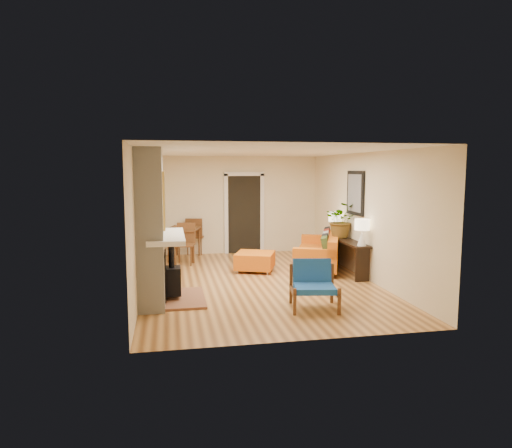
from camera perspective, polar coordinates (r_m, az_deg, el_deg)
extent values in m
plane|color=tan|center=(9.29, 0.23, -7.20)|extent=(6.50, 6.50, 0.00)
plane|color=white|center=(9.02, 0.24, 9.03)|extent=(6.50, 6.50, 0.00)
plane|color=#F3E2BE|center=(12.25, -2.67, 2.38)|extent=(4.50, 0.00, 4.50)
plane|color=#F3E2BE|center=(5.93, 6.26, -2.50)|extent=(4.50, 0.00, 4.50)
plane|color=#F3E2BE|center=(8.91, -14.11, 0.48)|extent=(0.00, 6.50, 6.50)
plane|color=#F3E2BE|center=(9.74, 13.34, 1.03)|extent=(0.00, 6.50, 6.50)
cube|color=black|center=(12.29, -1.49, 1.23)|extent=(0.88, 0.06, 2.10)
cube|color=white|center=(12.21, -3.76, 1.18)|extent=(0.10, 0.08, 2.18)
cube|color=white|center=(12.36, 0.76, 1.26)|extent=(0.10, 0.08, 2.18)
cube|color=white|center=(12.22, -1.50, 6.27)|extent=(1.08, 0.08, 0.10)
cube|color=black|center=(10.06, 12.32, 3.81)|extent=(0.04, 0.85, 0.95)
cube|color=slate|center=(10.05, 12.19, 3.81)|extent=(0.01, 0.70, 0.80)
cube|color=black|center=(9.25, -13.76, 1.46)|extent=(0.06, 0.95, 0.02)
cube|color=black|center=(9.22, -13.82, 3.32)|extent=(0.06, 0.95, 0.02)
cube|color=white|center=(7.86, -13.11, 3.77)|extent=(0.42, 1.50, 1.48)
cube|color=white|center=(8.03, -12.85, -5.52)|extent=(0.42, 1.50, 1.12)
cube|color=white|center=(7.93, -11.16, -1.53)|extent=(0.60, 1.68, 0.08)
cube|color=black|center=(8.05, -11.30, -6.26)|extent=(0.03, 0.72, 0.78)
cube|color=brown|center=(8.16, -9.13, -9.15)|extent=(0.75, 1.30, 0.04)
cube|color=black|center=(8.08, -10.46, -7.00)|extent=(0.30, 0.36, 0.48)
cylinder|color=black|center=(7.98, -10.52, -3.93)|extent=(0.10, 0.10, 0.40)
cube|color=gold|center=(7.86, -11.45, 3.01)|extent=(0.04, 0.95, 0.95)
cube|color=silver|center=(7.86, -11.30, 3.02)|extent=(0.01, 0.82, 0.82)
cylinder|color=silver|center=(9.76, 5.23, -6.24)|extent=(0.05, 0.05, 0.10)
cylinder|color=silver|center=(9.71, 9.47, -6.37)|extent=(0.05, 0.05, 0.10)
cylinder|color=silver|center=(11.61, 6.19, -4.12)|extent=(0.05, 0.05, 0.10)
cylinder|color=silver|center=(11.58, 9.74, -4.22)|extent=(0.05, 0.05, 0.10)
cube|color=#DA5F14|center=(10.62, 7.70, -4.06)|extent=(1.66, 2.34, 0.31)
cube|color=#DA5F14|center=(10.55, 9.68, -2.34)|extent=(0.99, 2.08, 0.36)
cube|color=#DA5F14|center=(9.60, 7.37, -3.67)|extent=(0.93, 0.51, 0.21)
cube|color=#DA5F14|center=(11.54, 8.01, -1.90)|extent=(0.93, 0.51, 0.21)
cube|color=#3A4C20|center=(9.73, 8.72, -2.81)|extent=(0.34, 0.46, 0.43)
cube|color=black|center=(10.14, 8.81, -2.43)|extent=(0.34, 0.46, 0.43)
cube|color=#A6A5A0|center=(10.54, 8.90, -2.07)|extent=(0.34, 0.46, 0.43)
cube|color=maroon|center=(10.90, 8.98, -1.78)|extent=(0.34, 0.46, 0.43)
cube|color=black|center=(11.30, 9.05, -1.47)|extent=(0.34, 0.46, 0.43)
cylinder|color=silver|center=(10.00, -2.33, -6.01)|extent=(0.05, 0.05, 0.06)
cylinder|color=silver|center=(9.88, 1.44, -6.16)|extent=(0.05, 0.05, 0.06)
cylinder|color=silver|center=(10.63, -1.57, -5.23)|extent=(0.05, 0.05, 0.06)
cylinder|color=silver|center=(10.52, 1.97, -5.36)|extent=(0.05, 0.05, 0.06)
cube|color=#DA5F14|center=(10.21, -0.13, -4.55)|extent=(1.05, 1.05, 0.35)
cube|color=brown|center=(7.49, 4.62, -8.40)|extent=(0.17, 0.72, 0.05)
cube|color=brown|center=(7.21, 4.86, -9.66)|extent=(0.06, 0.06, 0.43)
cube|color=brown|center=(7.79, 4.39, -7.44)|extent=(0.06, 0.06, 0.68)
cube|color=brown|center=(7.59, 9.91, -8.28)|extent=(0.17, 0.72, 0.05)
cube|color=brown|center=(7.31, 10.37, -9.51)|extent=(0.06, 0.06, 0.43)
cube|color=brown|center=(7.88, 9.47, -7.34)|extent=(0.06, 0.06, 0.68)
cube|color=blue|center=(7.52, 7.29, -7.92)|extent=(0.73, 0.70, 0.10)
cube|color=blue|center=(7.74, 7.00, -5.72)|extent=(0.66, 0.27, 0.40)
cube|color=brown|center=(11.60, -8.99, -0.55)|extent=(0.97, 1.20, 0.04)
cylinder|color=brown|center=(11.29, -10.90, -2.84)|extent=(0.06, 0.06, 0.76)
cylinder|color=brown|center=(11.16, -7.96, -2.90)|extent=(0.06, 0.06, 0.76)
cylinder|color=brown|center=(12.15, -9.86, -2.13)|extent=(0.06, 0.06, 0.76)
cylinder|color=brown|center=(12.03, -7.13, -2.17)|extent=(0.06, 0.06, 0.76)
cube|color=brown|center=(10.95, -8.91, -2.60)|extent=(0.54, 0.54, 0.04)
cube|color=brown|center=(11.11, -8.70, -1.08)|extent=(0.44, 0.15, 0.48)
cylinder|color=brown|center=(10.86, -10.01, -4.00)|extent=(0.04, 0.04, 0.46)
cylinder|color=brown|center=(10.78, -8.15, -4.04)|extent=(0.04, 0.04, 0.46)
cylinder|color=brown|center=(11.20, -9.59, -3.66)|extent=(0.04, 0.04, 0.46)
cylinder|color=brown|center=(11.12, -7.79, -3.69)|extent=(0.04, 0.04, 0.46)
cube|color=brown|center=(12.27, -7.57, -1.55)|extent=(0.54, 0.54, 0.04)
cube|color=brown|center=(12.03, -7.77, -0.46)|extent=(0.44, 0.15, 0.48)
cylinder|color=brown|center=(12.17, -8.53, -2.79)|extent=(0.04, 0.04, 0.46)
cylinder|color=brown|center=(12.10, -6.87, -2.82)|extent=(0.04, 0.04, 0.46)
cylinder|color=brown|center=(12.51, -8.20, -2.52)|extent=(0.04, 0.04, 0.46)
cylinder|color=brown|center=(12.45, -6.59, -2.54)|extent=(0.04, 0.04, 0.46)
cube|color=black|center=(10.16, 11.29, -2.09)|extent=(0.34, 1.85, 0.05)
cube|color=black|center=(9.45, 13.17, -5.03)|extent=(0.30, 0.04, 0.68)
cube|color=black|center=(11.00, 9.58, -3.27)|extent=(0.30, 0.04, 0.68)
cone|color=white|center=(9.43, 13.08, -1.76)|extent=(0.18, 0.18, 0.30)
cylinder|color=white|center=(9.40, 13.11, -0.67)|extent=(0.03, 0.03, 0.06)
cylinder|color=#FFEABF|center=(9.39, 13.13, -0.07)|extent=(0.30, 0.30, 0.22)
cone|color=white|center=(10.83, 9.82, -0.57)|extent=(0.18, 0.18, 0.30)
cylinder|color=white|center=(10.81, 9.84, 0.37)|extent=(0.03, 0.03, 0.06)
cylinder|color=#FFEABF|center=(10.79, 9.85, 0.90)|extent=(0.30, 0.30, 0.22)
imported|color=#1E5919|center=(10.38, 10.65, 0.50)|extent=(0.84, 0.76, 0.81)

